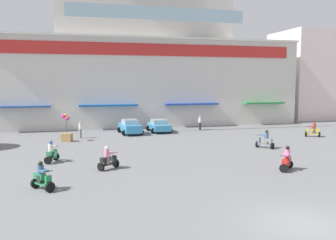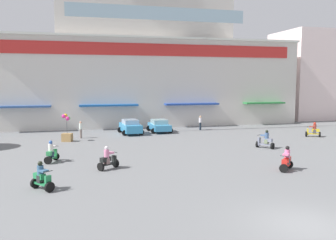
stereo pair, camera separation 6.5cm
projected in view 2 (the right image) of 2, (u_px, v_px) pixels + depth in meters
name	position (u px, v px, depth m)	size (l,w,h in m)	color
ground_plane	(197.00, 157.00, 26.17)	(128.00, 128.00, 0.00)	slate
colonial_building	(143.00, 59.00, 46.99)	(38.55, 15.16, 20.06)	silver
flank_building_right	(322.00, 76.00, 54.44)	(13.55, 9.04, 12.83)	silver
parked_car_0	(130.00, 127.00, 37.54)	(2.50, 4.12, 1.52)	#3794CC
parked_car_1	(159.00, 126.00, 38.95)	(2.46, 3.85, 1.38)	#3B8FC2
scooter_rider_0	(42.00, 178.00, 18.00)	(1.26, 1.37, 1.47)	black
scooter_rider_1	(52.00, 153.00, 24.26)	(0.95, 1.52, 1.51)	black
scooter_rider_3	(287.00, 161.00, 22.01)	(1.37, 1.35, 1.52)	black
scooter_rider_5	(313.00, 131.00, 35.51)	(1.47, 1.15, 1.48)	black
scooter_rider_6	(108.00, 160.00, 22.32)	(1.42, 1.27, 1.48)	black
scooter_rider_7	(265.00, 141.00, 29.39)	(1.27, 1.48, 1.53)	black
pedestrian_0	(81.00, 129.00, 34.61)	(0.45, 0.45, 1.65)	#71625D
pedestrian_1	(200.00, 122.00, 40.67)	(0.38, 0.38, 1.62)	black
balloon_vendor_cart	(67.00, 130.00, 32.69)	(1.05, 0.87, 2.56)	#9A7848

